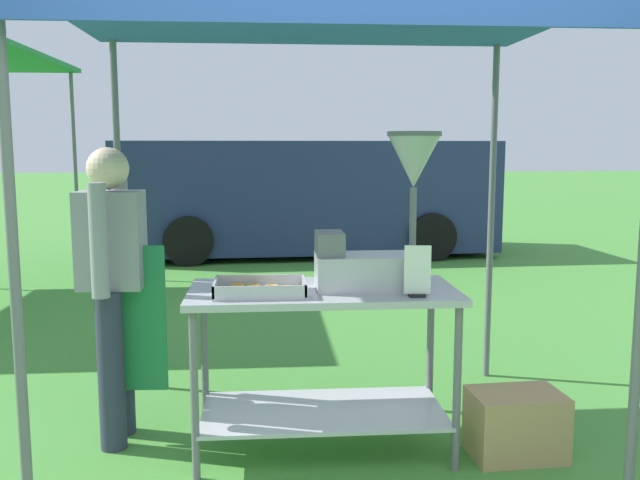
{
  "coord_description": "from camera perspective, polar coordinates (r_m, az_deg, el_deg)",
  "views": [
    {
      "loc": [
        -0.37,
        -2.52,
        1.61
      ],
      "look_at": [
        -0.08,
        1.15,
        1.11
      ],
      "focal_mm": 38.43,
      "sensor_mm": 36.0,
      "label": 1
    }
  ],
  "objects": [
    {
      "name": "ground_plane",
      "position": [
        8.68,
        -2.01,
        -2.91
      ],
      "size": [
        70.0,
        70.0,
        0.0
      ],
      "primitive_type": "plane",
      "color": "#478E38"
    },
    {
      "name": "stall_canopy",
      "position": [
        3.63,
        0.13,
        17.73
      ],
      "size": [
        2.71,
        2.12,
        2.34
      ],
      "color": "slate",
      "rests_on": "ground"
    },
    {
      "name": "donut_cart",
      "position": [
        3.62,
        0.25,
        -7.93
      ],
      "size": [
        1.39,
        0.66,
        0.88
      ],
      "color": "#B7B7BC",
      "rests_on": "ground"
    },
    {
      "name": "donut_tray",
      "position": [
        3.43,
        -5.07,
        -4.19
      ],
      "size": [
        0.46,
        0.3,
        0.07
      ],
      "color": "#B7B7BC",
      "rests_on": "donut_cart"
    },
    {
      "name": "donut_fryer",
      "position": [
        3.53,
        5.34,
        1.07
      ],
      "size": [
        0.64,
        0.28,
        0.81
      ],
      "color": "#B7B7BC",
      "rests_on": "donut_cart"
    },
    {
      "name": "menu_sign",
      "position": [
        3.38,
        8.11,
        -2.9
      ],
      "size": [
        0.13,
        0.05,
        0.26
      ],
      "color": "black",
      "rests_on": "donut_cart"
    },
    {
      "name": "vendor",
      "position": [
        3.84,
        -16.81,
        -3.2
      ],
      "size": [
        0.45,
        0.53,
        1.61
      ],
      "color": "#2D3347",
      "rests_on": "ground"
    },
    {
      "name": "supply_crate",
      "position": [
        3.85,
        15.99,
        -14.53
      ],
      "size": [
        0.49,
        0.35,
        0.34
      ],
      "color": "tan",
      "rests_on": "ground"
    },
    {
      "name": "van_navy",
      "position": [
        10.39,
        -1.13,
        3.74
      ],
      "size": [
        5.58,
        2.29,
        1.69
      ],
      "color": "navy",
      "rests_on": "ground"
    }
  ]
}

